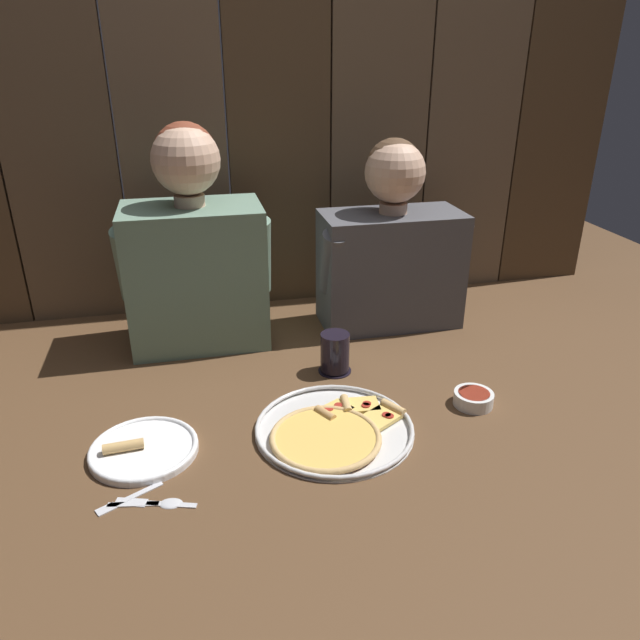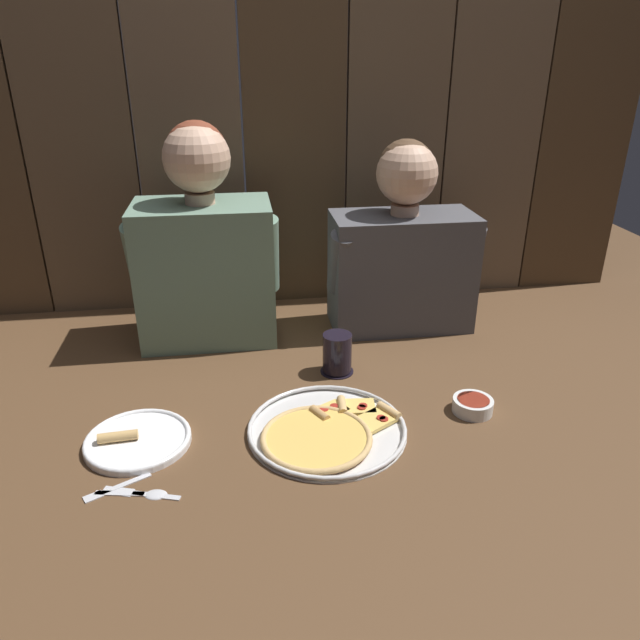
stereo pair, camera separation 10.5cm
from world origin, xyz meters
The scene contains 11 objects.
ground_plane centered at (0.00, 0.00, 0.00)m, with size 3.20×3.20×0.00m, color brown.
pizza_tray centered at (-0.02, -0.11, 0.01)m, with size 0.35×0.35×0.03m.
dinner_plate centered at (-0.43, -0.09, 0.01)m, with size 0.23×0.23×0.03m.
drinking_glass centered at (0.05, 0.16, 0.05)m, with size 0.09×0.09×0.11m.
dipping_bowl centered at (0.33, -0.07, 0.02)m, with size 0.09×0.09×0.03m.
table_fork centered at (-0.45, -0.23, 0.00)m, with size 0.12×0.07×0.01m.
table_knife centered at (-0.40, -0.25, 0.00)m, with size 0.15×0.06×0.01m.
table_spoon centered at (-0.39, -0.25, 0.00)m, with size 0.14×0.05×0.01m.
diner_left centered at (-0.28, 0.43, 0.27)m, with size 0.41×0.24×0.60m.
diner_right centered at (0.28, 0.43, 0.24)m, with size 0.45×0.21×0.55m.
wooden_backdrop_wall centered at (0.00, 0.68, 0.55)m, with size 2.19×0.03×1.10m.
Camera 1 is at (-0.29, -1.16, 0.77)m, focal length 33.46 mm.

